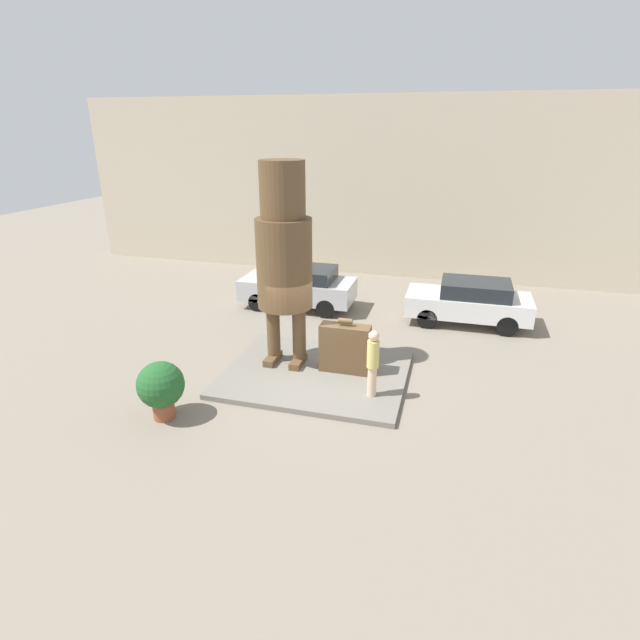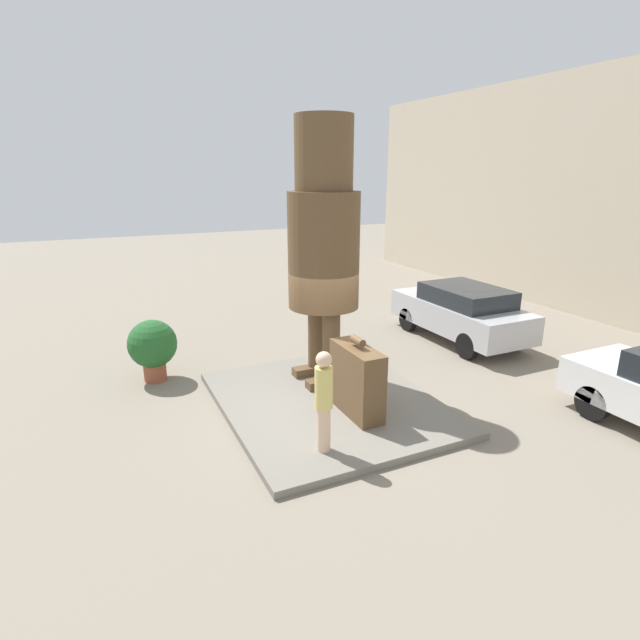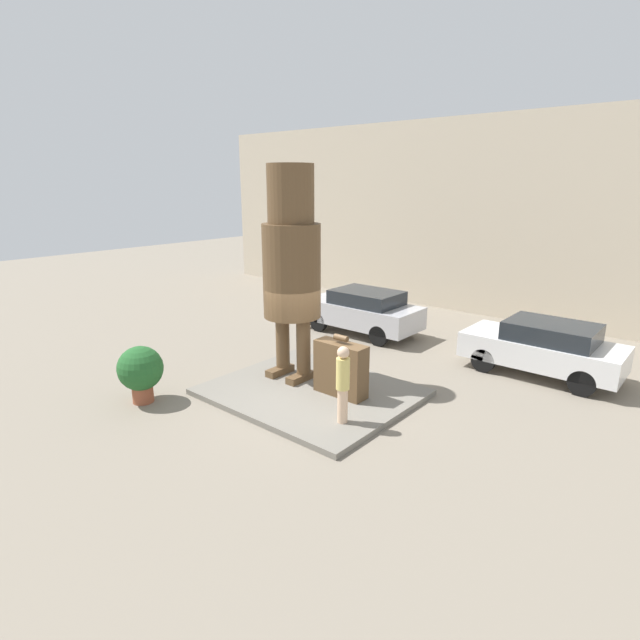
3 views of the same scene
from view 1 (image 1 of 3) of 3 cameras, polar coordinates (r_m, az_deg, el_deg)
The scene contains 9 objects.
ground_plane at distance 13.45m, azimuth -0.47°, elevation -6.38°, with size 60.00×60.00×0.00m, color gray.
pedestal at distance 13.42m, azimuth -0.48°, elevation -6.12°, with size 4.75×3.97×0.14m.
building_backdrop at distance 22.25m, azimuth 7.16°, elevation 14.66°, with size 28.00×0.60×7.48m.
statue_figure at distance 12.91m, azimuth -4.13°, elevation 7.91°, with size 1.45×1.45×5.36m.
giant_suitcase at distance 13.16m, azimuth 2.87°, elevation -3.23°, with size 1.32×0.47×1.49m.
tourist at distance 11.90m, azimuth 6.05°, elevation -4.65°, with size 0.29×0.29×1.69m.
parked_car_silver at distance 18.20m, azimuth -2.43°, elevation 3.91°, with size 4.09×1.77×1.53m.
parked_car_white at distance 17.38m, azimuth 16.72°, elevation 2.09°, with size 4.03×1.76×1.50m.
planter_pot at distance 11.81m, azimuth -17.73°, elevation -7.25°, with size 1.06×1.06×1.38m.
Camera 1 is at (3.31, -11.45, 6.24)m, focal length 28.00 mm.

